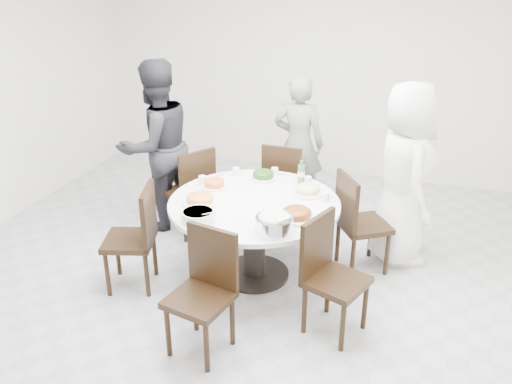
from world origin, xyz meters
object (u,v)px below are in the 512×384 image
(chair_nw, at_px, (188,190))
(soup_bowl, at_px, (198,216))
(dining_table, at_px, (254,239))
(diner_middle, at_px, (299,144))
(beverage_bottle, at_px, (301,172))
(chair_se, at_px, (337,279))
(diner_left, at_px, (157,146))
(rice_bowl, at_px, (274,225))
(chair_sw, at_px, (129,238))
(chair_s, at_px, (199,297))
(diner_right, at_px, (404,175))
(chair_ne, at_px, (364,223))
(chair_n, at_px, (286,183))

(chair_nw, distance_m, soup_bowl, 1.29)
(dining_table, bearing_deg, diner_middle, 89.71)
(dining_table, height_order, chair_nw, chair_nw)
(diner_middle, distance_m, beverage_bottle, 1.06)
(soup_bowl, bearing_deg, chair_se, -3.41)
(diner_left, bearing_deg, chair_se, 90.16)
(diner_left, distance_m, rice_bowl, 1.98)
(rice_bowl, distance_m, beverage_bottle, 0.98)
(rice_bowl, bearing_deg, dining_table, 124.29)
(diner_middle, height_order, soup_bowl, diner_middle)
(diner_left, height_order, rice_bowl, diner_left)
(chair_sw, xyz_separation_m, chair_se, (1.83, -0.06, 0.00))
(dining_table, distance_m, chair_s, 1.10)
(chair_s, height_order, diner_right, diner_right)
(chair_nw, height_order, chair_sw, same)
(chair_nw, height_order, chair_se, same)
(chair_ne, xyz_separation_m, diner_left, (-2.20, 0.22, 0.42))
(dining_table, distance_m, chair_se, 1.02)
(chair_n, xyz_separation_m, chair_s, (-0.04, -2.19, 0.00))
(chair_n, relative_size, beverage_bottle, 4.02)
(chair_nw, bearing_deg, rice_bowl, 81.15)
(dining_table, relative_size, chair_se, 1.58)
(dining_table, distance_m, soup_bowl, 0.71)
(chair_s, xyz_separation_m, soup_bowl, (-0.27, 0.61, 0.32))
(diner_right, bearing_deg, chair_nw, 71.39)
(soup_bowl, bearing_deg, chair_sw, -179.25)
(chair_nw, distance_m, beverage_bottle, 1.28)
(chair_sw, distance_m, chair_s, 1.11)
(soup_bowl, bearing_deg, rice_bowl, 1.00)
(chair_nw, distance_m, chair_sw, 1.10)
(chair_se, bearing_deg, diner_middle, 42.51)
(chair_se, bearing_deg, beverage_bottle, 48.17)
(rice_bowl, xyz_separation_m, beverage_bottle, (-0.03, 0.98, 0.05))
(diner_right, distance_m, soup_bowl, 1.96)
(chair_ne, distance_m, chair_sw, 2.11)
(chair_ne, relative_size, diner_left, 0.53)
(chair_s, bearing_deg, beverage_bottle, 89.38)
(chair_n, distance_m, chair_s, 2.19)
(beverage_bottle, bearing_deg, chair_se, -62.32)
(chair_nw, height_order, diner_left, diner_left)
(diner_left, xyz_separation_m, soup_bowl, (0.98, -1.15, -0.10))
(dining_table, relative_size, diner_right, 0.87)
(diner_middle, bearing_deg, chair_n, 87.90)
(dining_table, distance_m, diner_middle, 1.58)
(diner_middle, height_order, rice_bowl, diner_middle)
(rice_bowl, bearing_deg, beverage_bottle, 91.88)
(chair_s, distance_m, diner_right, 2.26)
(chair_sw, bearing_deg, beverage_bottle, 111.40)
(chair_sw, xyz_separation_m, beverage_bottle, (1.27, 1.00, 0.39))
(diner_middle, xyz_separation_m, beverage_bottle, (0.28, -1.02, 0.09))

